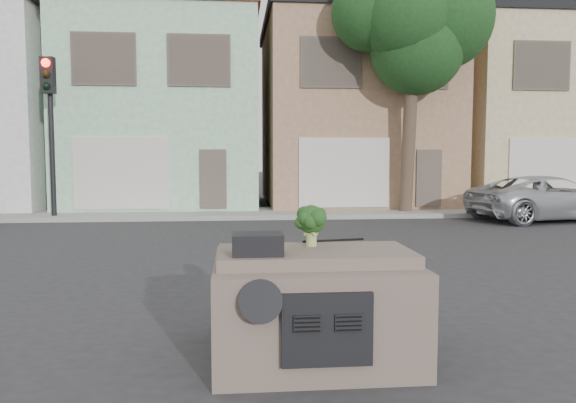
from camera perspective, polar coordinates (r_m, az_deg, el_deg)
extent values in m
plane|color=#303033|center=(8.90, -0.16, -8.64)|extent=(120.00, 120.00, 0.00)
cube|color=gray|center=(19.24, -2.98, -1.18)|extent=(40.00, 3.00, 0.15)
cube|color=#A6D6B0|center=(23.35, -12.16, 8.86)|extent=(7.20, 8.20, 7.55)
cube|color=#A57B5D|center=(23.68, 6.40, 8.88)|extent=(7.20, 8.20, 7.55)
cube|color=#D0BE8C|center=(26.24, 22.83, 8.13)|extent=(7.20, 8.20, 7.55)
imported|color=silver|center=(19.48, 24.95, -1.77)|extent=(5.38, 3.14, 1.41)
cube|color=black|center=(19.01, -22.97, 5.85)|extent=(0.40, 0.40, 5.10)
cube|color=#1B411A|center=(19.43, 12.24, 11.11)|extent=(4.40, 4.00, 8.50)
cube|color=#6F5E53|center=(5.87, 2.52, -10.07)|extent=(2.00, 1.80, 1.12)
cube|color=black|center=(5.34, -3.12, -4.32)|extent=(0.48, 0.38, 0.20)
cube|color=black|center=(6.17, 4.64, -3.95)|extent=(0.69, 0.15, 0.02)
cube|color=#1A3B15|center=(5.80, 2.40, -2.43)|extent=(0.46, 0.46, 0.43)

